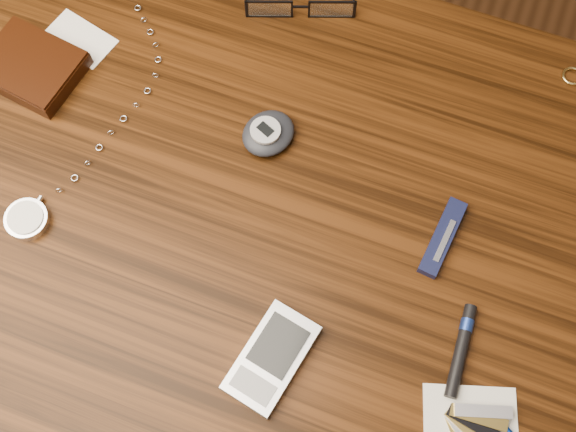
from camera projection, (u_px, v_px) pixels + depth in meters
name	position (u px, v px, depth m)	size (l,w,h in m)	color
ground	(257.00, 361.00, 1.43)	(3.80, 3.80, 0.00)	#472814
desk	(235.00, 259.00, 0.83)	(1.00, 0.70, 0.75)	#381B08
wallet_and_card	(33.00, 66.00, 0.79)	(0.13, 0.14, 0.02)	black
eyeglasses	(300.00, 4.00, 0.82)	(0.16, 0.17, 0.03)	black
gold_ring	(573.00, 76.00, 0.80)	(0.02, 0.02, 0.00)	#D7B765
pocket_watch	(34.00, 210.00, 0.74)	(0.08, 0.32, 0.01)	silver
pda_phone	(272.00, 358.00, 0.68)	(0.07, 0.11, 0.01)	#B6B7BB
pedometer	(268.00, 133.00, 0.76)	(0.07, 0.07, 0.02)	black
pocket_knife	(443.00, 238.00, 0.73)	(0.03, 0.09, 0.01)	black
black_blue_pen	(462.00, 347.00, 0.68)	(0.02, 0.09, 0.01)	black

